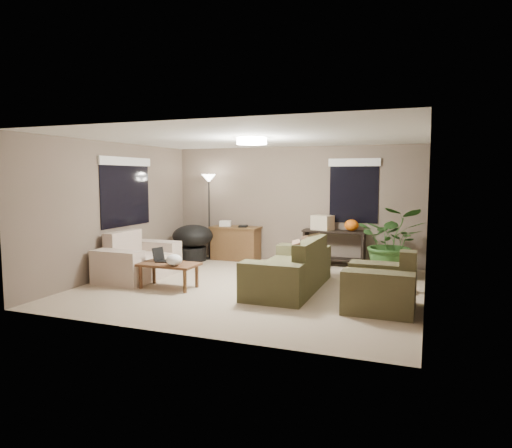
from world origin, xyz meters
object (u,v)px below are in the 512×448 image
at_px(main_sofa, 292,272).
at_px(armchair, 381,289).
at_px(loveseat, 137,262).
at_px(coffee_table, 169,267).
at_px(papasan_chair, 193,240).
at_px(desk, 236,243).
at_px(houseplant, 392,250).
at_px(floor_lamp, 209,188).
at_px(console_table, 334,245).
at_px(cat_scratching_post, 407,279).

distance_m(main_sofa, armchair, 1.64).
bearing_deg(loveseat, coffee_table, -26.63).
relative_size(coffee_table, papasan_chair, 1.09).
height_order(armchair, desk, armchair).
distance_m(armchair, houseplant, 2.18).
height_order(main_sofa, coffee_table, main_sofa).
relative_size(floor_lamp, houseplant, 1.45).
distance_m(console_table, floor_lamp, 3.03).
relative_size(console_table, houseplant, 0.98).
bearing_deg(floor_lamp, coffee_table, -77.81).
bearing_deg(console_table, armchair, -66.76).
relative_size(coffee_table, console_table, 0.77).
bearing_deg(cat_scratching_post, papasan_chair, 164.43).
bearing_deg(desk, main_sofa, -47.88).
distance_m(loveseat, floor_lamp, 2.57).
xyz_separation_m(armchair, coffee_table, (-3.45, 0.01, 0.06)).
relative_size(armchair, desk, 0.91).
xyz_separation_m(armchair, papasan_chair, (-4.29, 2.39, 0.17)).
relative_size(main_sofa, papasan_chair, 2.40).
bearing_deg(loveseat, console_table, 36.56).
bearing_deg(coffee_table, cat_scratching_post, 16.33).
distance_m(armchair, desk, 4.42).
bearing_deg(loveseat, houseplant, 20.82).
bearing_deg(houseplant, console_table, 150.32).
bearing_deg(papasan_chair, desk, 25.12).
relative_size(main_sofa, armchair, 2.20).
distance_m(main_sofa, loveseat, 2.92).
relative_size(papasan_chair, houseplant, 0.69).
relative_size(coffee_table, desk, 0.91).
height_order(coffee_table, floor_lamp, floor_lamp).
bearing_deg(desk, armchair, -39.20).
distance_m(console_table, cat_scratching_post, 2.33).
distance_m(coffee_table, desk, 2.78).
height_order(desk, papasan_chair, papasan_chair).
relative_size(main_sofa, loveseat, 1.38).
relative_size(houseplant, cat_scratching_post, 2.64).
height_order(desk, console_table, same).
relative_size(main_sofa, cat_scratching_post, 4.40).
distance_m(coffee_table, cat_scratching_post, 3.91).
distance_m(armchair, cat_scratching_post, 1.15).
bearing_deg(cat_scratching_post, desk, 155.70).
bearing_deg(houseplant, cat_scratching_post, -73.45).
distance_m(papasan_chair, cat_scratching_post, 4.77).
bearing_deg(houseplant, desk, 169.68).
bearing_deg(armchair, cat_scratching_post, 75.03).
bearing_deg(coffee_table, armchair, -0.25).
relative_size(coffee_table, floor_lamp, 0.52).
bearing_deg(cat_scratching_post, armchair, -104.97).
height_order(loveseat, desk, loveseat).
bearing_deg(armchair, desk, 140.80).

